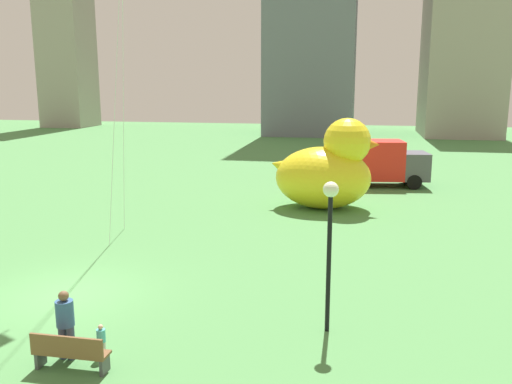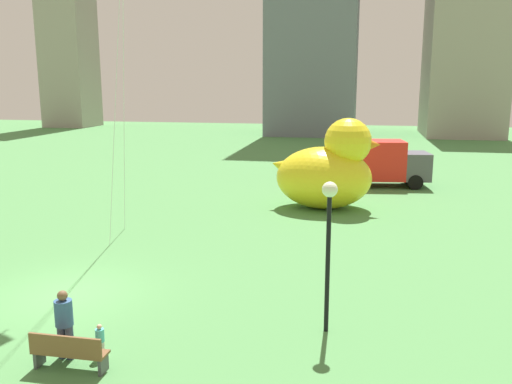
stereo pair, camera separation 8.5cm
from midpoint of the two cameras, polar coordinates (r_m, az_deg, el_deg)
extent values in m
plane|color=#4C894A|center=(17.66, -19.29, -10.19)|extent=(140.00, 140.00, 0.00)
cube|color=brown|center=(13.21, -18.95, -15.77)|extent=(1.73, 0.46, 0.06)
cube|color=brown|center=(12.95, -19.47, -15.13)|extent=(1.73, 0.07, 0.45)
cube|color=#47474C|center=(13.69, -21.85, -16.03)|extent=(0.08, 0.37, 0.39)
cube|color=#47474C|center=(12.96, -15.73, -17.24)|extent=(0.08, 0.37, 0.39)
cylinder|color=#38476B|center=(13.77, -19.77, -14.70)|extent=(0.19, 0.19, 0.82)
cylinder|color=#38476B|center=(13.67, -19.00, -14.85)|extent=(0.19, 0.19, 0.82)
cylinder|color=#33598C|center=(13.43, -19.59, -12.02)|extent=(0.41, 0.41, 0.62)
sphere|color=brown|center=(13.27, -19.72, -10.32)|extent=(0.24, 0.24, 0.24)
cylinder|color=silver|center=(13.61, -16.20, -15.76)|extent=(0.09, 0.09, 0.41)
cylinder|color=silver|center=(13.57, -15.80, -15.83)|extent=(0.09, 0.09, 0.41)
cylinder|color=#4CBFC6|center=(13.43, -16.09, -14.42)|extent=(0.21, 0.21, 0.31)
sphere|color=#D8AD8C|center=(13.34, -16.14, -13.59)|extent=(0.12, 0.12, 0.12)
ellipsoid|color=yellow|center=(27.64, 7.29, 1.52)|extent=(4.86, 3.59, 3.17)
sphere|color=yellow|center=(27.32, 9.83, 5.29)|extent=(2.37, 2.37, 2.37)
cone|color=orange|center=(27.33, 12.06, 4.96)|extent=(1.06, 1.06, 1.06)
cone|color=yellow|center=(27.79, 2.97, 2.75)|extent=(1.45, 1.27, 1.53)
cylinder|color=black|center=(13.87, 7.81, -7.69)|extent=(0.12, 0.12, 3.60)
sphere|color=#EAEACC|center=(13.36, 8.03, 0.27)|extent=(0.39, 0.39, 0.39)
cube|color=red|center=(34.15, 12.20, 3.36)|extent=(4.23, 2.83, 2.40)
cube|color=#4C4C56|center=(34.72, 16.65, 2.67)|extent=(1.84, 2.49, 1.68)
cylinder|color=black|center=(34.81, 16.25, 1.31)|extent=(1.23, 2.50, 0.90)
cylinder|color=black|center=(34.22, 10.78, 1.40)|extent=(1.23, 2.50, 0.90)
cube|color=#9E938C|center=(85.48, -19.55, 18.10)|extent=(6.43, 6.30, 34.14)
cube|color=#9E938C|center=(71.05, 21.39, 14.72)|extent=(8.75, 11.69, 22.51)
cylinder|color=silver|center=(20.97, -14.42, 13.92)|extent=(1.55, 0.15, 14.69)
camera|label=1|loc=(0.04, -89.87, 0.03)|focal=37.63mm
camera|label=2|loc=(0.04, 90.13, -0.03)|focal=37.63mm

